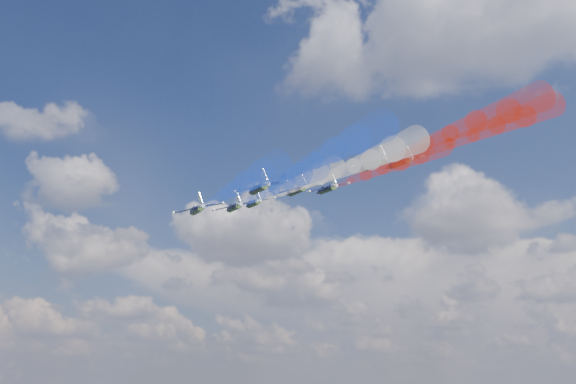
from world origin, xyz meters
The scene contains 16 objects.
jet_lead centered at (3.21, -10.19, 138.79)m, with size 9.92×12.40×3.31m, color black, non-canonical shape.
trail_lead centered at (22.22, -28.43, 135.77)m, with size 4.13×42.07×4.13m, color white, non-canonical shape.
jet_inner_left centered at (6.35, -23.85, 134.37)m, with size 9.92×12.40×3.31m, color black, non-canonical shape.
trail_inner_left centered at (25.36, -42.08, 131.35)m, with size 4.13×42.07×4.13m, color blue, non-canonical shape.
jet_inner_right centered at (21.49, -10.12, 139.84)m, with size 9.92×12.40×3.31m, color black, non-canonical shape.
trail_inner_right centered at (40.50, -28.35, 136.81)m, with size 4.13×42.07×4.13m, color red, non-canonical shape.
jet_outer_left centered at (7.90, -39.69, 130.08)m, with size 9.92×12.40×3.31m, color black, non-canonical shape.
trail_outer_left centered at (26.91, -57.92, 127.06)m, with size 4.13×42.07×4.13m, color blue, non-canonical shape.
jet_center_third centered at (22.27, -26.65, 135.27)m, with size 9.92×12.40×3.31m, color black, non-canonical shape.
trail_center_third centered at (41.28, -44.88, 132.25)m, with size 4.13×42.07×4.13m, color white, non-canonical shape.
jet_outer_right centered at (38.63, -11.86, 142.83)m, with size 9.92×12.40×3.31m, color black, non-canonical shape.
trail_outer_right centered at (57.64, -30.09, 139.81)m, with size 4.13×42.07×4.13m, color red, non-canonical shape.
jet_rear_left centered at (23.69, -44.34, 130.99)m, with size 9.92×12.40×3.31m, color black, non-canonical shape.
trail_rear_left centered at (42.70, -62.57, 127.96)m, with size 4.13×42.07×4.13m, color blue, non-canonical shape.
jet_rear_right centered at (38.84, -28.43, 137.69)m, with size 9.92×12.40×3.31m, color black, non-canonical shape.
trail_rear_right centered at (57.85, -46.66, 134.67)m, with size 4.13×42.07×4.13m, color red, non-canonical shape.
Camera 1 is at (82.35, -149.08, 96.72)m, focal length 45.29 mm.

